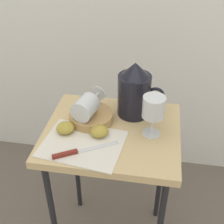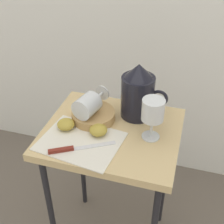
# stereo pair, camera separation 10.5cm
# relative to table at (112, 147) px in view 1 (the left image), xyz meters

# --- Properties ---
(table) EXTENTS (0.49, 0.42, 0.69)m
(table) POSITION_rel_table_xyz_m (0.00, 0.00, 0.00)
(table) COLOR tan
(table) RESTS_ON ground_plane
(linen_napkin) EXTENTS (0.30, 0.25, 0.00)m
(linen_napkin) POSITION_rel_table_xyz_m (-0.09, -0.09, 0.08)
(linen_napkin) COLOR silver
(linen_napkin) RESTS_ON table
(basket_tray) EXTENTS (0.17, 0.17, 0.03)m
(basket_tray) POSITION_rel_table_xyz_m (-0.09, 0.04, 0.10)
(basket_tray) COLOR tan
(basket_tray) RESTS_ON table
(pitcher) EXTENTS (0.18, 0.13, 0.22)m
(pitcher) POSITION_rel_table_xyz_m (0.07, 0.12, 0.17)
(pitcher) COLOR black
(pitcher) RESTS_ON table
(wine_glass_upright) EXTENTS (0.08, 0.08, 0.16)m
(wine_glass_upright) POSITION_rel_table_xyz_m (0.14, 0.00, 0.19)
(wine_glass_upright) COLOR silver
(wine_glass_upright) RESTS_ON table
(wine_glass_tipped_near) EXTENTS (0.11, 0.16, 0.08)m
(wine_glass_tipped_near) POSITION_rel_table_xyz_m (-0.10, 0.02, 0.16)
(wine_glass_tipped_near) COLOR silver
(wine_glass_tipped_near) RESTS_ON basket_tray
(apple_half_left) EXTENTS (0.06, 0.06, 0.04)m
(apple_half_left) POSITION_rel_table_xyz_m (-0.16, -0.04, 0.10)
(apple_half_left) COLOR #B29938
(apple_half_left) RESTS_ON linen_napkin
(apple_half_right) EXTENTS (0.06, 0.06, 0.04)m
(apple_half_right) POSITION_rel_table_xyz_m (-0.04, -0.04, 0.10)
(apple_half_right) COLOR #B29938
(apple_half_right) RESTS_ON linen_napkin
(knife) EXTENTS (0.21, 0.13, 0.01)m
(knife) POSITION_rel_table_xyz_m (-0.10, -0.14, 0.09)
(knife) COLOR silver
(knife) RESTS_ON linen_napkin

